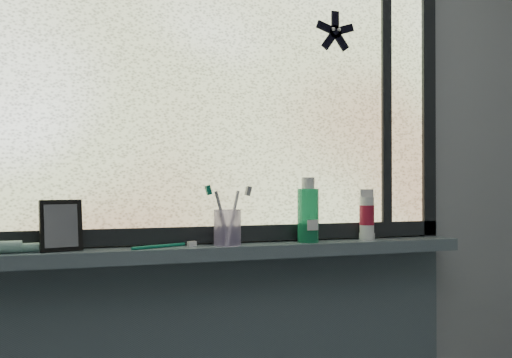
{
  "coord_description": "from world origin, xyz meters",
  "views": [
    {
      "loc": [
        -0.5,
        -0.44,
        1.2
      ],
      "look_at": [
        0.04,
        1.05,
        1.22
      ],
      "focal_mm": 40.0,
      "sensor_mm": 36.0,
      "label": 1
    }
  ],
  "objects": [
    {
      "name": "wall_back",
      "position": [
        0.0,
        1.3,
        1.25
      ],
      "size": [
        3.0,
        0.01,
        2.5
      ],
      "primitive_type": "cube",
      "color": "#9EA3A8",
      "rests_on": "ground"
    },
    {
      "name": "windowsill",
      "position": [
        0.0,
        1.23,
        1.0
      ],
      "size": [
        1.62,
        0.14,
        0.04
      ],
      "primitive_type": "cube",
      "color": "slate",
      "rests_on": "wall_back"
    },
    {
      "name": "window_pane",
      "position": [
        0.0,
        1.28,
        1.53
      ],
      "size": [
        1.5,
        0.01,
        1.0
      ],
      "primitive_type": "cube",
      "color": "silver",
      "rests_on": "wall_back"
    },
    {
      "name": "frame_bottom",
      "position": [
        0.0,
        1.28,
        1.05
      ],
      "size": [
        1.6,
        0.03,
        0.05
      ],
      "primitive_type": "cube",
      "color": "black",
      "rests_on": "windowsill"
    },
    {
      "name": "frame_right",
      "position": [
        0.78,
        1.28,
        1.53
      ],
      "size": [
        0.05,
        0.03,
        1.1
      ],
      "primitive_type": "cube",
      "color": "black",
      "rests_on": "wall_back"
    },
    {
      "name": "frame_mullion",
      "position": [
        0.6,
        1.28,
        1.53
      ],
      "size": [
        0.03,
        0.03,
        1.0
      ],
      "primitive_type": "cube",
      "color": "black",
      "rests_on": "wall_back"
    },
    {
      "name": "starfish_sticker",
      "position": [
        0.4,
        1.27,
        1.72
      ],
      "size": [
        0.15,
        0.02,
        0.15
      ],
      "primitive_type": null,
      "color": "black",
      "rests_on": "window_pane"
    },
    {
      "name": "vanity_mirror",
      "position": [
        -0.47,
        1.22,
        1.09
      ],
      "size": [
        0.12,
        0.08,
        0.14
      ],
      "primitive_type": "cube",
      "rotation": [
        0.0,
        0.0,
        0.22
      ],
      "color": "black",
      "rests_on": "windowsill"
    },
    {
      "name": "toothpaste_tube",
      "position": [
        -0.58,
        1.22,
        1.04
      ],
      "size": [
        0.19,
        0.06,
        0.03
      ],
      "primitive_type": null,
      "rotation": [
        0.0,
        0.0,
        -0.08
      ],
      "color": "silver",
      "rests_on": "windowsill"
    },
    {
      "name": "toothbrush_cup",
      "position": [
        0.0,
        1.21,
        1.07
      ],
      "size": [
        0.08,
        0.08,
        0.11
      ],
      "primitive_type": "cylinder",
      "rotation": [
        0.0,
        0.0,
        0.03
      ],
      "color": "#B6A4D9",
      "rests_on": "windowsill"
    },
    {
      "name": "toothbrush_lying",
      "position": [
        -0.2,
        1.21,
        1.03
      ],
      "size": [
        0.21,
        0.11,
        0.01
      ],
      "primitive_type": null,
      "rotation": [
        0.0,
        0.0,
        0.4
      ],
      "color": "#0B6A50",
      "rests_on": "windowsill"
    },
    {
      "name": "mouthwash_bottle",
      "position": [
        0.28,
        1.22,
        1.12
      ],
      "size": [
        0.08,
        0.08,
        0.17
      ],
      "primitive_type": "cylinder",
      "rotation": [
        0.0,
        0.0,
        0.25
      ],
      "color": "#1E9F65",
      "rests_on": "windowsill"
    },
    {
      "name": "cream_tube",
      "position": [
        0.5,
        1.23,
        1.11
      ],
      "size": [
        0.06,
        0.06,
        0.12
      ],
      "primitive_type": "cylinder",
      "rotation": [
        0.0,
        0.0,
        -0.38
      ],
      "color": "silver",
      "rests_on": "windowsill"
    }
  ]
}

